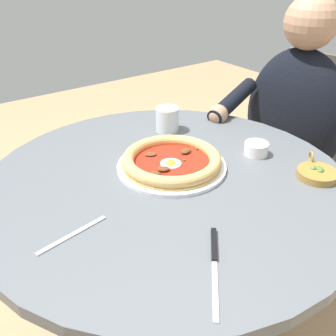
{
  "coord_description": "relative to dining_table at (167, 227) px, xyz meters",
  "views": [
    {
      "loc": [
        -0.5,
        -0.69,
        1.27
      ],
      "look_at": [
        0.02,
        0.02,
        0.76
      ],
      "focal_mm": 40.5,
      "sensor_mm": 36.0,
      "label": 1
    }
  ],
  "objects": [
    {
      "name": "ramekin_capers",
      "position": [
        0.28,
        -0.05,
        0.19
      ],
      "size": [
        0.07,
        0.07,
        0.04
      ],
      "color": "white",
      "rests_on": "dining_table"
    },
    {
      "name": "olive_pan",
      "position": [
        0.32,
        -0.23,
        0.18
      ],
      "size": [
        0.11,
        0.12,
        0.04
      ],
      "color": "olive",
      "rests_on": "dining_table"
    },
    {
      "name": "dining_table",
      "position": [
        0.0,
        0.0,
        0.0
      ],
      "size": [
        0.97,
        0.97,
        0.75
      ],
      "color": "#565B60",
      "rests_on": "ground"
    },
    {
      "name": "cafe_chair_diner",
      "position": [
        0.84,
        0.15,
        -0.05
      ],
      "size": [
        0.47,
        0.47,
        0.9
      ],
      "color": "#504A45",
      "rests_on": "ground"
    },
    {
      "name": "diner_person",
      "position": [
        0.7,
        0.13,
        -0.07
      ],
      "size": [
        0.54,
        0.43,
        1.15
      ],
      "color": "#282833",
      "rests_on": "ground"
    },
    {
      "name": "water_glass",
      "position": [
        0.18,
        0.24,
        0.2
      ],
      "size": [
        0.08,
        0.08,
        0.08
      ],
      "color": "silver",
      "rests_on": "dining_table"
    },
    {
      "name": "fork_utensil",
      "position": [
        -0.3,
        -0.07,
        0.17
      ],
      "size": [
        0.17,
        0.04,
        0.0
      ],
      "color": "#BCBCC1",
      "rests_on": "dining_table"
    },
    {
      "name": "pizza_on_plate",
      "position": [
        0.04,
        0.03,
        0.19
      ],
      "size": [
        0.3,
        0.3,
        0.04
      ],
      "color": "white",
      "rests_on": "dining_table"
    },
    {
      "name": "steak_knife",
      "position": [
        -0.1,
        -0.3,
        0.17
      ],
      "size": [
        0.16,
        0.18,
        0.01
      ],
      "color": "silver",
      "rests_on": "dining_table"
    }
  ]
}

